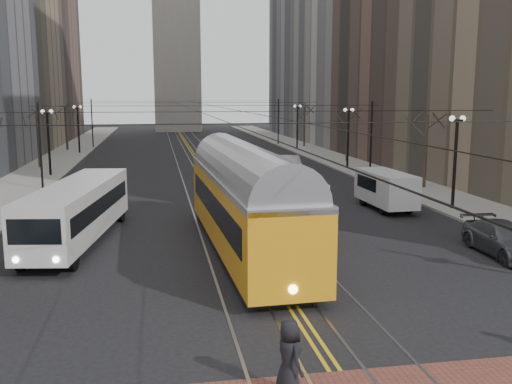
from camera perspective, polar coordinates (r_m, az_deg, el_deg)
name	(u,v)px	position (r m, az deg, el deg)	size (l,w,h in m)	color
ground	(324,355)	(16.54, 6.82, -15.85)	(260.00, 260.00, 0.00)	black
sidewalk_left	(50,166)	(60.61, -19.95, 2.43)	(5.00, 140.00, 0.15)	gray
sidewalk_right	(338,160)	(62.77, 8.15, 3.14)	(5.00, 140.00, 0.15)	gray
streetcar_rails	(200,164)	(59.86, -5.65, 2.81)	(4.80, 130.00, 0.02)	gray
centre_lines	(200,164)	(59.86, -5.65, 2.81)	(0.42, 130.00, 0.01)	gold
building_left_far	(19,14)	(103.27, -22.58, 16.13)	(16.00, 20.00, 40.00)	brown
building_right_mid	(431,3)	(68.01, 17.10, 17.63)	(16.00, 20.00, 34.00)	brown
building_right_far	(325,21)	(105.43, 6.91, 16.63)	(16.00, 20.00, 40.00)	slate
lamp_posts	(216,153)	(43.46, -4.07, 3.96)	(27.60, 57.20, 5.60)	black
street_trees	(208,145)	(49.90, -4.84, 4.68)	(31.68, 53.28, 5.60)	#382D23
trolley_wires	(208,134)	(49.41, -4.82, 5.77)	(25.96, 120.00, 6.60)	black
transit_bus	(78,213)	(28.95, -17.36, -2.05)	(2.41, 11.59, 2.90)	silver
streetcar	(245,211)	(26.04, -1.08, -1.89)	(2.98, 16.05, 3.78)	orange
rear_bus	(271,197)	(31.87, 1.47, -0.51)	(2.46, 11.34, 2.96)	silver
cargo_van	(386,191)	(36.63, 12.84, 0.12)	(2.05, 5.34, 2.36)	silver
sedan_grey	(278,184)	(40.47, 2.19, 0.77)	(2.01, 4.99, 1.70)	#3E4146
sedan_silver	(289,165)	(51.67, 3.35, 2.71)	(1.81, 5.20, 1.71)	#A2A6AA
sedan_parked	(504,239)	(27.92, 23.58, -4.36)	(2.05, 5.04, 1.46)	#42454A
pedestrian_a	(289,357)	(14.17, 3.33, -16.16)	(0.91, 0.59, 1.85)	black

